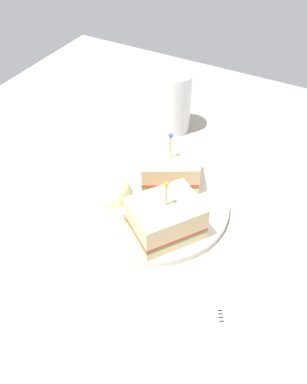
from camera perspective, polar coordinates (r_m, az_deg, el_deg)
ground_plane at (r=66.89cm, az=0.00°, el=-2.55°), size 99.33×99.33×2.00cm
plate at (r=65.78cm, az=0.00°, el=-1.61°), size 24.15×24.15×1.11cm
sandwich_half_front at (r=67.42cm, az=1.89°, el=3.29°), size 10.47×11.39×9.68cm
sandwich_half_back at (r=58.83cm, az=1.69°, el=-3.71°), size 12.28×11.80×9.96cm
coleslaw_bowl at (r=62.72cm, az=-6.03°, el=-0.81°), size 9.22×9.22×6.64cm
drink_glass at (r=80.27cm, az=2.88°, el=11.97°), size 6.43×6.43×11.85cm
napkin at (r=53.12cm, az=1.34°, el=-19.01°), size 15.50×15.74×0.15cm
fork at (r=54.30cm, az=5.67°, el=-16.84°), size 7.66×12.16×0.35cm
knife at (r=52.31cm, az=5.47°, el=-20.88°), size 6.77×11.02×0.35cm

